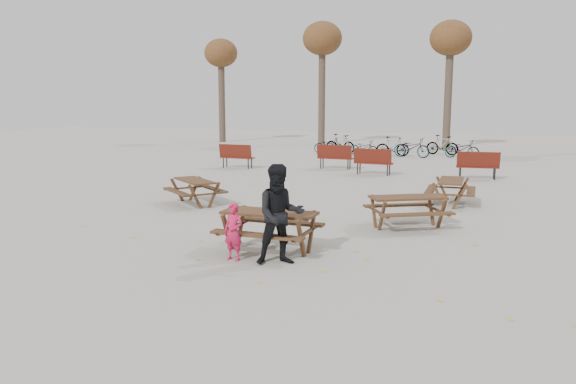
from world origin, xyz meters
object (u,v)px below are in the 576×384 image
(adult, at_px, (280,215))
(child, at_px, (233,232))
(main_picnic_table, at_px, (269,221))
(soda_bottle, at_px, (272,209))
(food_tray, at_px, (280,212))
(picnic_table_east, at_px, (407,212))
(picnic_table_north, at_px, (195,192))
(picnic_table_far, at_px, (451,192))

(adult, bearing_deg, child, 154.95)
(main_picnic_table, xyz_separation_m, adult, (0.51, -0.73, 0.31))
(main_picnic_table, height_order, soda_bottle, soda_bottle)
(soda_bottle, distance_m, child, 0.89)
(soda_bottle, height_order, child, child)
(food_tray, xyz_separation_m, child, (-0.60, -0.75, -0.27))
(adult, bearing_deg, soda_bottle, 93.15)
(child, relative_size, picnic_table_east, 0.62)
(food_tray, relative_size, picnic_table_east, 0.11)
(main_picnic_table, xyz_separation_m, picnic_table_east, (2.16, 2.96, -0.22))
(main_picnic_table, relative_size, food_tray, 10.00)
(child, distance_m, picnic_table_north, 5.74)
(child, distance_m, picnic_table_east, 4.53)
(child, relative_size, picnic_table_north, 0.65)
(picnic_table_far, bearing_deg, main_picnic_table, 153.97)
(picnic_table_north, bearing_deg, food_tray, -5.87)
(soda_bottle, xyz_separation_m, picnic_table_north, (-3.94, 3.90, -0.50))
(child, height_order, adult, adult)
(food_tray, xyz_separation_m, soda_bottle, (-0.12, -0.07, 0.05))
(picnic_table_east, bearing_deg, picnic_table_far, 47.56)
(main_picnic_table, height_order, food_tray, food_tray)
(adult, xyz_separation_m, picnic_table_far, (2.32, 7.03, -0.55))
(soda_bottle, bearing_deg, picnic_table_far, 67.11)
(food_tray, height_order, picnic_table_north, food_tray)
(soda_bottle, distance_m, adult, 0.72)
(main_picnic_table, xyz_separation_m, child, (-0.37, -0.80, -0.06))
(picnic_table_far, bearing_deg, picnic_table_east, 166.84)
(child, bearing_deg, main_picnic_table, 72.90)
(picnic_table_east, relative_size, picnic_table_north, 1.05)
(food_tray, distance_m, picnic_table_far, 6.88)
(adult, height_order, picnic_table_far, adult)
(food_tray, relative_size, picnic_table_far, 0.11)
(picnic_table_east, distance_m, picnic_table_far, 3.41)
(main_picnic_table, height_order, child, child)
(food_tray, height_order, adult, adult)
(main_picnic_table, bearing_deg, picnic_table_far, 65.84)
(food_tray, xyz_separation_m, picnic_table_far, (2.59, 6.35, -0.44))
(picnic_table_far, bearing_deg, adult, 159.87)
(food_tray, relative_size, soda_bottle, 1.06)
(main_picnic_table, bearing_deg, food_tray, -12.24)
(adult, relative_size, picnic_table_north, 1.11)
(child, xyz_separation_m, picnic_table_far, (3.20, 7.11, -0.18))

